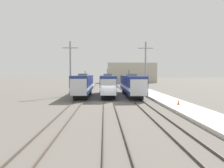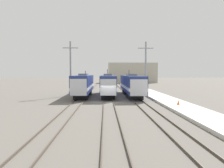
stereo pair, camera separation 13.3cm
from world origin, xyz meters
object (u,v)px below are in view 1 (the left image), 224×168
Objects in this scene: locomotive_far_right at (132,85)px; traffic_cone at (178,102)px; locomotive_center at (108,85)px; catenary_tower_left at (70,67)px; catenary_tower_right at (146,67)px; locomotive_far_left at (83,85)px.

traffic_cone is at bearing -72.58° from locomotive_far_right.
locomotive_center is 8.02m from catenary_tower_left.
catenary_tower_right is 16.29× the size of traffic_cone.
catenary_tower_right is at bearing 0.00° from catenary_tower_left.
catenary_tower_right is (12.11, 0.99, 3.32)m from locomotive_far_left.
locomotive_far_right is 14.68m from traffic_cone.
locomotive_far_right reaches higher than traffic_cone.
locomotive_far_left is 0.92× the size of locomotive_far_right.
catenary_tower_right is (2.86, 0.93, 3.35)m from locomotive_far_right.
locomotive_far_left is at bearing 178.68° from locomotive_center.
locomotive_far_right is at bearing 0.41° from locomotive_far_left.
catenary_tower_right is (7.49, 1.10, 3.34)m from locomotive_center.
locomotive_far_right is at bearing 2.14° from locomotive_center.
catenary_tower_right reaches higher than traffic_cone.
locomotive_far_left is 1.65× the size of catenary_tower_left.
locomotive_far_right is (9.26, 0.07, -0.03)m from locomotive_far_left.
traffic_cone is at bearing -84.19° from catenary_tower_right.
locomotive_far_right is at bearing -162.02° from catenary_tower_right.
locomotive_center is 8.27m from catenary_tower_right.
catenary_tower_left is 14.70m from catenary_tower_right.
locomotive_far_right reaches higher than locomotive_far_left.
catenary_tower_left is at bearing 175.52° from locomotive_far_right.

